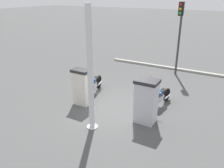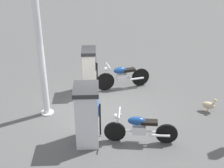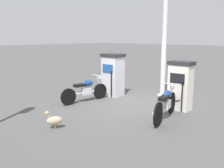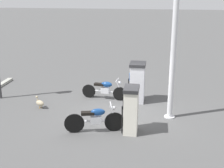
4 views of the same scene
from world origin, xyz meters
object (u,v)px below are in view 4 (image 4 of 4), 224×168
fuel_pump_far (131,110)px  motorcycle_near_pump (105,89)px  fuel_pump_near (137,82)px  wandering_duck (40,103)px  motorcycle_far_pump (95,118)px  canopy_support_pole (173,64)px

fuel_pump_far → motorcycle_near_pump: 3.36m
fuel_pump_near → fuel_pump_far: fuel_pump_near is taller
fuel_pump_far → wandering_duck: 4.16m
motorcycle_far_pump → canopy_support_pole: 3.38m
motorcycle_near_pump → motorcycle_far_pump: (-0.23, 3.20, 0.04)m
fuel_pump_near → wandering_duck: (3.82, 1.38, -0.62)m
fuel_pump_near → wandering_duck: size_ratio=3.39×
fuel_pump_far → fuel_pump_near: bearing=-90.0°
fuel_pump_far → wandering_duck: (3.82, -1.57, -0.57)m
motorcycle_near_pump → canopy_support_pole: (-2.74, 1.58, 1.61)m
fuel_pump_far → wandering_duck: fuel_pump_far is taller
motorcycle_far_pump → fuel_pump_far: bearing=-171.9°
fuel_pump_near → canopy_support_pole: size_ratio=0.40×
canopy_support_pole → wandering_duck: bearing=-1.4°
fuel_pump_far → canopy_support_pole: size_ratio=0.37×
canopy_support_pole → motorcycle_far_pump: bearing=32.7°
fuel_pump_near → motorcycle_near_pump: bearing=-3.1°
motorcycle_near_pump → wandering_duck: bearing=31.2°
motorcycle_far_pump → wandering_duck: bearing=-33.3°
fuel_pump_far → motorcycle_far_pump: (1.18, 0.17, -0.32)m
motorcycle_far_pump → fuel_pump_near: bearing=-110.7°
motorcycle_far_pump → motorcycle_near_pump: bearing=-85.8°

